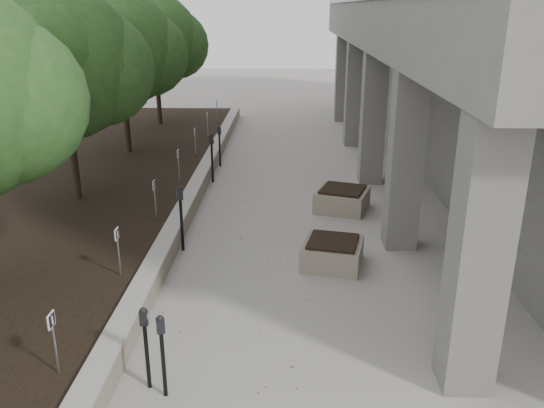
# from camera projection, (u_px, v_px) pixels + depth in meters

# --- Properties ---
(retaining_wall) EXTENTS (0.39, 26.00, 0.50)m
(retaining_wall) POSITION_uv_depth(u_px,v_px,m) (195.00, 192.00, 15.75)
(retaining_wall) COLOR gray
(retaining_wall) RESTS_ON ground
(planting_bed) EXTENTS (7.00, 26.00, 0.40)m
(planting_bed) POSITION_uv_depth(u_px,v_px,m) (68.00, 192.00, 15.87)
(planting_bed) COLOR black
(planting_bed) RESTS_ON ground
(crabapple_tree_3) EXTENTS (4.60, 4.00, 5.44)m
(crabapple_tree_3) POSITION_uv_depth(u_px,v_px,m) (66.00, 95.00, 13.93)
(crabapple_tree_3) COLOR #244C1D
(crabapple_tree_3) RESTS_ON planting_bed
(crabapple_tree_4) EXTENTS (4.60, 4.00, 5.44)m
(crabapple_tree_4) POSITION_uv_depth(u_px,v_px,m) (122.00, 73.00, 18.64)
(crabapple_tree_4) COLOR #244C1D
(crabapple_tree_4) RESTS_ON planting_bed
(crabapple_tree_5) EXTENTS (4.60, 4.00, 5.44)m
(crabapple_tree_5) POSITION_uv_depth(u_px,v_px,m) (156.00, 60.00, 23.35)
(crabapple_tree_5) COLOR #244C1D
(crabapple_tree_5) RESTS_ON planting_bed
(parking_sign_2) EXTENTS (0.04, 0.22, 0.96)m
(parking_sign_2) POSITION_uv_depth(u_px,v_px,m) (55.00, 344.00, 7.55)
(parking_sign_2) COLOR black
(parking_sign_2) RESTS_ON planting_bed
(parking_sign_3) EXTENTS (0.04, 0.22, 0.96)m
(parking_sign_3) POSITION_uv_depth(u_px,v_px,m) (119.00, 252.00, 10.38)
(parking_sign_3) COLOR black
(parking_sign_3) RESTS_ON planting_bed
(parking_sign_4) EXTENTS (0.04, 0.22, 0.96)m
(parking_sign_4) POSITION_uv_depth(u_px,v_px,m) (155.00, 200.00, 13.20)
(parking_sign_4) COLOR black
(parking_sign_4) RESTS_ON planting_bed
(parking_sign_5) EXTENTS (0.04, 0.22, 0.96)m
(parking_sign_5) POSITION_uv_depth(u_px,v_px,m) (179.00, 166.00, 16.03)
(parking_sign_5) COLOR black
(parking_sign_5) RESTS_ON planting_bed
(parking_sign_6) EXTENTS (0.04, 0.22, 0.96)m
(parking_sign_6) POSITION_uv_depth(u_px,v_px,m) (195.00, 142.00, 18.85)
(parking_sign_6) COLOR black
(parking_sign_6) RESTS_ON planting_bed
(parking_sign_7) EXTENTS (0.04, 0.22, 0.96)m
(parking_sign_7) POSITION_uv_depth(u_px,v_px,m) (208.00, 124.00, 21.68)
(parking_sign_7) COLOR black
(parking_sign_7) RESTS_ON planting_bed
(parking_sign_8) EXTENTS (0.04, 0.22, 0.96)m
(parking_sign_8) POSITION_uv_depth(u_px,v_px,m) (217.00, 111.00, 24.50)
(parking_sign_8) COLOR black
(parking_sign_8) RESTS_ON planting_bed
(parking_meter_1) EXTENTS (0.15, 0.13, 1.30)m
(parking_meter_1) POSITION_uv_depth(u_px,v_px,m) (163.00, 356.00, 7.66)
(parking_meter_1) COLOR black
(parking_meter_1) RESTS_ON ground
(parking_meter_2) EXTENTS (0.13, 0.10, 1.31)m
(parking_meter_2) POSITION_uv_depth(u_px,v_px,m) (146.00, 348.00, 7.83)
(parking_meter_2) COLOR black
(parking_meter_2) RESTS_ON ground
(parking_meter_3) EXTENTS (0.18, 0.15, 1.53)m
(parking_meter_3) POSITION_uv_depth(u_px,v_px,m) (181.00, 219.00, 12.33)
(parking_meter_3) COLOR black
(parking_meter_3) RESTS_ON ground
(parking_meter_4) EXTENTS (0.18, 0.15, 1.56)m
(parking_meter_4) POSITION_uv_depth(u_px,v_px,m) (212.00, 158.00, 17.23)
(parking_meter_4) COLOR black
(parking_meter_4) RESTS_ON ground
(parking_meter_5) EXTENTS (0.14, 0.10, 1.42)m
(parking_meter_5) POSITION_uv_depth(u_px,v_px,m) (220.00, 146.00, 18.98)
(parking_meter_5) COLOR black
(parking_meter_5) RESTS_ON ground
(planter_front) EXTENTS (1.45, 1.45, 0.57)m
(planter_front) POSITION_uv_depth(u_px,v_px,m) (333.00, 252.00, 11.80)
(planter_front) COLOR gray
(planter_front) RESTS_ON ground
(planter_back) EXTENTS (1.65, 1.65, 0.61)m
(planter_back) POSITION_uv_depth(u_px,v_px,m) (342.00, 199.00, 15.03)
(planter_back) COLOR gray
(planter_back) RESTS_ON ground
(berry_scatter) EXTENTS (3.30, 14.10, 0.02)m
(berry_scatter) POSITION_uv_depth(u_px,v_px,m) (245.00, 261.00, 12.02)
(berry_scatter) COLOR maroon
(berry_scatter) RESTS_ON ground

